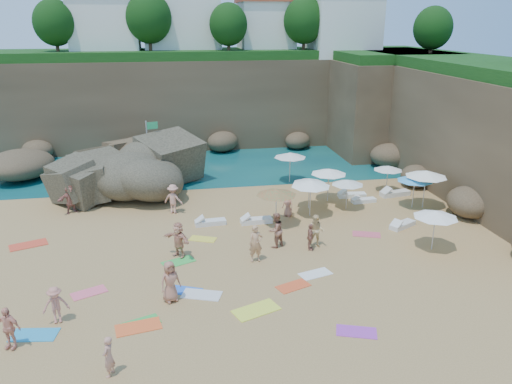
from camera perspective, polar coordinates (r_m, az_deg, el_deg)
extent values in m
plane|color=tan|center=(26.49, -3.16, -6.43)|extent=(120.00, 120.00, 0.00)
plane|color=#0C4751|center=(55.03, -6.98, 6.95)|extent=(120.00, 120.00, 0.00)
cube|color=brown|center=(49.55, -4.48, 10.40)|extent=(44.00, 8.00, 8.00)
cube|color=brown|center=(39.18, 24.08, 6.53)|extent=(8.00, 30.00, 8.00)
cube|color=brown|center=(48.57, 14.31, 9.71)|extent=(10.00, 12.00, 8.00)
cube|color=white|center=(50.06, -16.84, 17.54)|extent=(6.00, 5.00, 5.50)
cube|color=white|center=(50.80, -8.49, 18.69)|extent=(7.00, 6.00, 6.50)
cube|color=white|center=(50.72, 1.12, 18.03)|extent=(5.00, 5.00, 5.00)
cube|color=#B2472D|center=(50.75, 1.14, 21.13)|extent=(5.40, 5.40, 0.50)
cube|color=white|center=(50.61, 9.81, 18.34)|extent=(6.00, 6.00, 6.00)
sphere|color=#11380F|center=(48.67, -22.05, 17.51)|extent=(3.60, 3.60, 3.60)
sphere|color=#11380F|center=(47.79, -12.18, 18.89)|extent=(4.05, 4.05, 4.05)
sphere|color=#11380F|center=(47.12, -3.18, 18.59)|extent=(3.42, 3.42, 3.42)
sphere|color=#11380F|center=(48.47, 5.53, 18.92)|extent=(3.78, 3.78, 3.78)
sphere|color=#11380F|center=(45.31, 19.57, 17.26)|extent=(3.15, 3.15, 3.15)
cylinder|color=white|center=(56.53, -25.85, 8.63)|extent=(0.10, 0.10, 6.00)
cylinder|color=white|center=(56.14, -24.37, 8.77)|extent=(0.10, 0.10, 6.00)
cylinder|color=white|center=(55.79, -22.86, 8.92)|extent=(0.10, 0.10, 6.00)
cylinder|color=silver|center=(37.76, -12.24, 4.61)|extent=(0.09, 0.09, 4.50)
cube|color=#28A35D|center=(37.34, -11.76, 7.45)|extent=(0.76, 0.31, 0.51)
cylinder|color=silver|center=(30.52, 6.22, -0.82)|extent=(0.06, 0.06, 2.14)
cone|color=white|center=(30.20, 6.28, 0.99)|extent=(2.40, 2.40, 0.36)
cylinder|color=silver|center=(32.06, 10.33, -0.35)|extent=(0.05, 0.05, 1.81)
cone|color=silver|center=(31.79, 10.42, 1.12)|extent=(2.04, 2.04, 0.31)
cylinder|color=silver|center=(36.89, 3.88, 2.74)|extent=(0.06, 0.06, 2.11)
cone|color=silver|center=(36.62, 3.92, 4.25)|extent=(2.37, 2.37, 0.36)
cylinder|color=silver|center=(33.44, 18.69, 0.20)|extent=(0.07, 0.07, 2.32)
cone|color=white|center=(33.12, 18.88, 2.00)|extent=(2.60, 2.60, 0.40)
cylinder|color=silver|center=(31.77, 6.07, -0.26)|extent=(0.05, 0.05, 1.88)
cone|color=silver|center=(31.49, 6.12, 1.27)|extent=(2.10, 2.10, 0.32)
cylinder|color=silver|center=(28.96, 2.31, -1.87)|extent=(0.06, 0.06, 2.11)
cone|color=red|center=(28.61, 2.34, 0.01)|extent=(2.36, 2.36, 0.36)
cylinder|color=silver|center=(35.86, 14.75, 1.38)|extent=(0.05, 0.05, 1.78)
cone|color=silver|center=(35.63, 14.86, 2.68)|extent=(1.99, 1.99, 0.30)
cylinder|color=silver|center=(33.21, 8.24, 0.71)|extent=(0.06, 0.06, 2.09)
cone|color=white|center=(32.92, 8.32, 2.35)|extent=(2.35, 2.35, 0.36)
cylinder|color=silver|center=(33.27, 17.56, -0.06)|extent=(0.06, 0.06, 2.00)
cone|color=#42A5E1|center=(32.99, 17.72, 1.51)|extent=(2.25, 2.25, 0.34)
cylinder|color=silver|center=(27.51, 19.64, -4.27)|extent=(0.06, 0.06, 2.02)
cone|color=white|center=(27.17, 19.86, -2.40)|extent=(2.27, 2.27, 0.35)
cube|color=silver|center=(29.45, -5.23, -3.48)|extent=(1.85, 0.74, 0.28)
cube|color=white|center=(34.46, 10.89, -0.35)|extent=(1.92, 0.83, 0.29)
cube|color=white|center=(33.64, 12.19, -0.95)|extent=(1.66, 0.67, 0.25)
cube|color=white|center=(29.57, 0.03, -3.29)|extent=(1.89, 0.71, 0.29)
cube|color=silver|center=(35.42, 15.60, -0.16)|extent=(2.14, 0.99, 0.32)
cube|color=silver|center=(30.20, 16.40, -3.64)|extent=(1.83, 1.37, 0.28)
cube|color=#2595C9|center=(21.51, -24.00, -14.69)|extent=(1.84, 1.11, 0.03)
cube|color=#F25E75|center=(23.59, -18.55, -10.85)|extent=(1.67, 1.29, 0.03)
cube|color=#FB5E27|center=(20.73, -13.30, -14.77)|extent=(1.88, 1.18, 0.03)
cube|color=green|center=(20.94, -13.01, -14.37)|extent=(1.63, 1.20, 0.03)
cube|color=#E9F23F|center=(21.21, 0.02, -13.33)|extent=(2.14, 1.59, 0.03)
cube|color=silver|center=(22.38, -6.22, -11.59)|extent=(1.90, 1.39, 0.03)
cube|color=purple|center=(20.32, 11.41, -15.38)|extent=(1.71, 1.23, 0.03)
cube|color=#DF4127|center=(29.42, -24.57, -5.52)|extent=(2.09, 1.54, 0.03)
cube|color=blue|center=(22.77, -8.15, -11.10)|extent=(1.66, 1.27, 0.03)
cube|color=#D45265|center=(28.73, 12.51, -4.75)|extent=(1.71, 1.25, 0.03)
cube|color=#EB5025|center=(22.96, 4.27, -10.68)|extent=(1.69, 1.26, 0.03)
cube|color=green|center=(25.30, -8.85, -7.89)|extent=(1.77, 1.36, 0.03)
cube|color=yellow|center=(27.64, -6.10, -5.36)|extent=(1.62, 1.23, 0.03)
cube|color=white|center=(24.07, 6.81, -9.27)|extent=(1.68, 1.16, 0.03)
imported|color=#A26951|center=(26.25, 2.27, -4.37)|extent=(1.17, 1.10, 1.91)
imported|color=tan|center=(31.20, -9.44, -0.79)|extent=(1.30, 0.98, 1.86)
imported|color=#A16550|center=(26.14, 6.21, -5.13)|extent=(0.50, 0.90, 1.45)
imported|color=tan|center=(30.46, 3.67, -1.45)|extent=(0.78, 0.80, 1.48)
imported|color=#AD6556|center=(32.95, -20.44, -0.71)|extent=(1.73, 1.30, 1.85)
imported|color=tan|center=(18.21, -16.51, -17.58)|extent=(0.52, 0.63, 1.49)
imported|color=tan|center=(21.82, -21.72, -13.26)|extent=(1.30, 1.72, 0.41)
imported|color=#EC9F86|center=(21.04, -26.21, -15.25)|extent=(1.46, 1.88, 0.40)
imported|color=#A96B54|center=(22.01, -9.68, -11.64)|extent=(1.60, 2.03, 0.49)
imported|color=tan|center=(25.74, -8.79, -6.83)|extent=(2.49, 2.49, 0.49)
imported|color=tan|center=(25.00, -0.03, -7.46)|extent=(0.82, 1.93, 0.45)
imported|color=#E2BF80|center=(26.69, 6.84, -5.56)|extent=(1.54, 1.94, 0.66)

